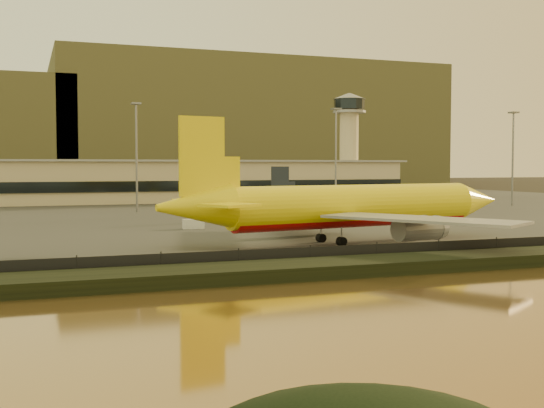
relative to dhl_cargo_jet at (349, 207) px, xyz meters
The scene contains 12 objects.
ground 11.68m from the dhl_cargo_jet, 142.06° to the right, with size 900.00×900.00×0.00m, color black.
embankment 25.23m from the dhl_cargo_jet, 109.36° to the right, with size 320.00×7.00×1.40m, color black.
tarmac 89.12m from the dhl_cargo_jet, 95.30° to the left, with size 320.00×220.00×0.20m, color #2D2D2D.
perimeter_fence 21.45m from the dhl_cargo_jet, 112.96° to the right, with size 300.00×0.05×2.20m, color black.
terminal_building 121.30m from the dhl_cargo_jet, 100.81° to the left, with size 202.00×25.00×12.60m.
control_tower 140.03m from the dhl_cargo_jet, 63.63° to the left, with size 11.20×11.20×35.50m.
apron_light_masts 69.71m from the dhl_cargo_jet, 84.36° to the left, with size 152.20×12.20×25.40m.
distant_hills 335.86m from the dhl_cargo_jet, 94.96° to the left, with size 470.00×160.00×70.00m.
dhl_cargo_jet is the anchor object (origin of this frame).
white_narrowbody_jet 51.16m from the dhl_cargo_jet, 65.18° to the left, with size 37.18×36.27×10.68m.
gse_vehicle_yellow 27.62m from the dhl_cargo_jet, 77.26° to the left, with size 3.40×1.53×1.53m, color yellow.
gse_vehicle_white 32.83m from the dhl_cargo_jet, 118.52° to the left, with size 3.68×1.65×1.65m, color white.
Camera 1 is at (-34.47, -79.39, 11.05)m, focal length 45.00 mm.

